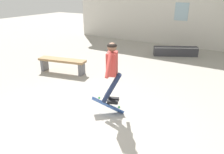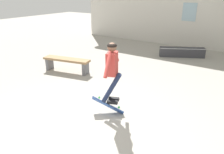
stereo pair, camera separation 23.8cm
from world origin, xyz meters
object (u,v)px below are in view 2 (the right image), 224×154
at_px(park_bench, 67,62).
at_px(skateboard_flipping, 108,105).
at_px(skate_ledge, 182,52).
at_px(skater, 112,68).

distance_m(park_bench, skateboard_flipping, 3.37).
bearing_deg(park_bench, skate_ledge, 43.60).
relative_size(park_bench, skateboard_flipping, 2.17).
xyz_separation_m(park_bench, skateboard_flipping, (2.97, -1.58, -0.17)).
bearing_deg(skater, park_bench, 133.08).
relative_size(park_bench, skate_ledge, 0.95).
distance_m(park_bench, skate_ledge, 5.30).
bearing_deg(skate_ledge, skateboard_flipping, -117.59).
distance_m(skater, skateboard_flipping, 1.00).
distance_m(skate_ledge, skateboard_flipping, 5.97).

